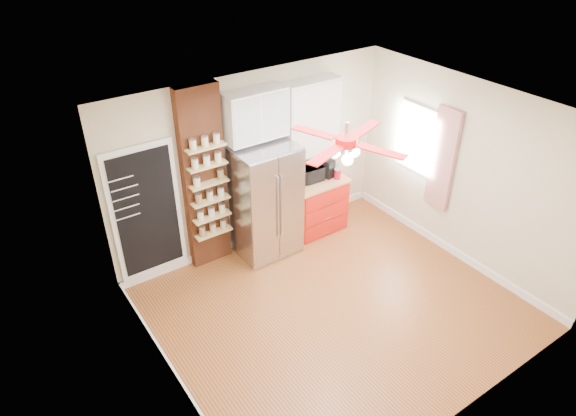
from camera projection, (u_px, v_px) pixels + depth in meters
floor at (335, 308)px, 6.85m from camera, size 4.50×4.50×0.00m
ceiling at (348, 118)px, 5.42m from camera, size 4.50×4.50×0.00m
wall_back at (254, 162)px, 7.53m from camera, size 4.50×0.02×2.70m
wall_front at (479, 323)px, 4.74m from camera, size 4.50×0.02×2.70m
wall_left at (164, 296)px, 5.05m from camera, size 0.02×4.00×2.70m
wall_right at (464, 174)px, 7.22m from camera, size 0.02×4.00×2.70m
chalkboard at (147, 212)px, 6.81m from camera, size 0.95×0.05×1.95m
brick_pillar at (204, 180)px, 7.06m from camera, size 0.60×0.16×2.70m
fridge at (265, 201)px, 7.50m from camera, size 0.90×0.70×1.75m
upper_glass_cabinet at (255, 115)px, 6.96m from camera, size 0.90×0.35×0.70m
red_cabinet at (315, 205)px, 8.22m from camera, size 0.94×0.64×0.90m
upper_shelf_unit at (311, 118)px, 7.59m from camera, size 0.90×0.30×1.15m
window at (418, 139)px, 7.73m from camera, size 0.04×0.75×1.05m
curtain at (443, 159)px, 7.37m from camera, size 0.06×0.40×1.55m
ceiling_fan at (346, 142)px, 5.56m from camera, size 1.40×1.40×0.44m
toaster_oven at (308, 174)px, 7.91m from camera, size 0.44×0.31×0.24m
coffee_maker at (327, 169)px, 8.01m from camera, size 0.19×0.22×0.28m
canister_left at (338, 174)px, 7.98m from camera, size 0.12×0.12×0.16m
canister_right at (336, 170)px, 8.10m from camera, size 0.11×0.11×0.15m
pantry_jar_oats at (197, 182)px, 6.84m from camera, size 0.10×0.10×0.12m
pantry_jar_beans at (220, 175)px, 7.00m from camera, size 0.10×0.10×0.13m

